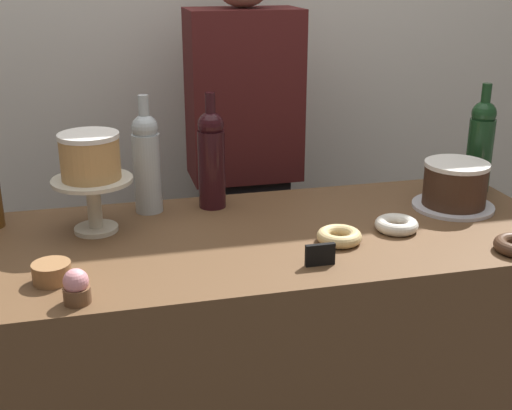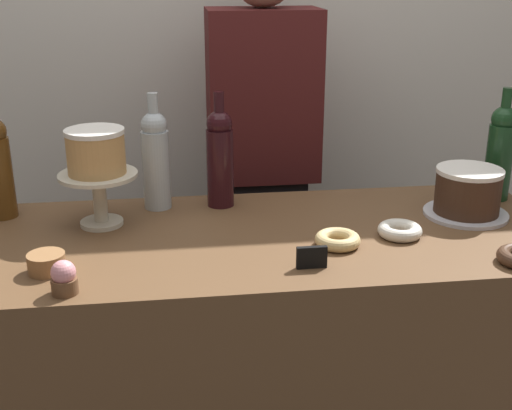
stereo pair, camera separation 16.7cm
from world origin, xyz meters
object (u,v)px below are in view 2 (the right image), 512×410
white_layer_cake (96,151)px  price_sign_chalkboard (312,257)px  cupcake_strawberry (64,278)px  cake_stand_pedestal (99,190)px  barista_figure (263,179)px  donut_sugar (400,230)px  wine_bottle_clear (156,158)px  wine_bottle_green (500,151)px  wine_bottle_dark_red (220,156)px  cookie_stack (47,263)px  chocolate_round_cake (468,190)px  donut_glazed (338,240)px

white_layer_cake → price_sign_chalkboard: (0.49, -0.33, -0.18)m
cupcake_strawberry → price_sign_chalkboard: cupcake_strawberry is taller
cake_stand_pedestal → white_layer_cake: (-0.00, 0.00, 0.10)m
cake_stand_pedestal → barista_figure: size_ratio=0.13×
donut_sugar → barista_figure: size_ratio=0.07×
barista_figure → wine_bottle_clear: bearing=-134.9°
cake_stand_pedestal → wine_bottle_green: size_ratio=0.63×
wine_bottle_green → wine_bottle_clear: (-0.98, 0.05, 0.00)m
wine_bottle_dark_red → cookie_stack: size_ratio=3.87×
white_layer_cake → chocolate_round_cake: (0.98, -0.06, -0.13)m
wine_bottle_green → wine_bottle_dark_red: same height
wine_bottle_clear → cupcake_strawberry: bearing=-110.9°
cake_stand_pedestal → barista_figure: barista_figure is taller
white_layer_cake → donut_sugar: white_layer_cake is taller
cookie_stack → barista_figure: bearing=51.3°
donut_sugar → price_sign_chalkboard: 0.30m
chocolate_round_cake → donut_glazed: (-0.40, -0.16, -0.06)m
wine_bottle_dark_red → cookie_stack: bearing=-137.6°
wine_bottle_green → barista_figure: (-0.63, 0.41, -0.19)m
cake_stand_pedestal → cupcake_strawberry: bearing=-96.5°
wine_bottle_green → cupcake_strawberry: wine_bottle_green is taller
chocolate_round_cake → wine_bottle_green: 0.20m
wine_bottle_clear → wine_bottle_dark_red: same height
cookie_stack → price_sign_chalkboard: 0.59m
chocolate_round_cake → wine_bottle_green: (0.14, 0.12, 0.07)m
cake_stand_pedestal → cookie_stack: bearing=-109.6°
wine_bottle_clear → cupcake_strawberry: (-0.19, -0.50, -0.11)m
wine_bottle_clear → cupcake_strawberry: 0.55m
donut_glazed → donut_sugar: (0.17, 0.04, 0.00)m
chocolate_round_cake → donut_glazed: chocolate_round_cake is taller
wine_bottle_clear → barista_figure: (0.35, 0.35, -0.19)m
wine_bottle_green → cupcake_strawberry: size_ratio=4.38×
cupcake_strawberry → donut_glazed: cupcake_strawberry is taller
price_sign_chalkboard → chocolate_round_cake: bearing=29.0°
wine_bottle_dark_red → barista_figure: 0.44m
price_sign_chalkboard → cookie_stack: bearing=174.4°
wine_bottle_dark_red → white_layer_cake: bearing=-161.1°
donut_sugar → price_sign_chalkboard: (-0.26, -0.15, 0.01)m
chocolate_round_cake → cupcake_strawberry: bearing=-162.5°
wine_bottle_clear → donut_glazed: 0.57m
donut_sugar → cookie_stack: bearing=-173.7°
donut_glazed → barista_figure: size_ratio=0.07×
donut_sugar → barista_figure: bearing=111.6°
cupcake_strawberry → wine_bottle_green: bearing=20.9°
cake_stand_pedestal → wine_bottle_dark_red: (0.32, 0.11, 0.05)m
cupcake_strawberry → cookie_stack: cupcake_strawberry is taller
barista_figure → wine_bottle_green: bearing=-32.7°
wine_bottle_clear → donut_sugar: 0.69m
cupcake_strawberry → donut_sugar: 0.82m
donut_glazed → cookie_stack: 0.68m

